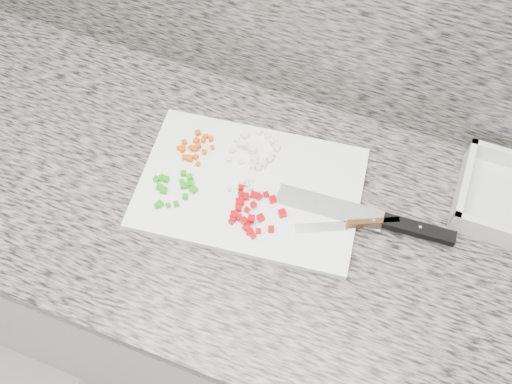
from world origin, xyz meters
TOP-DOWN VIEW (x-y plane):
  - cabinet at (0.00, 1.44)m, footprint 3.92×0.62m
  - countertop at (0.00, 1.44)m, footprint 3.96×0.64m
  - cutting_board at (0.01, 1.48)m, footprint 0.46×0.33m
  - carrot_pile at (-0.13, 1.52)m, footprint 0.07×0.08m
  - onion_pile at (-0.01, 1.56)m, footprint 0.09×0.10m
  - green_pepper_pile at (-0.13, 1.42)m, footprint 0.09×0.10m
  - red_pepper_pile at (0.03, 1.42)m, footprint 0.11×0.10m
  - garlic_pile at (-0.00, 1.47)m, footprint 0.05×0.05m
  - chef_knife at (0.27, 1.49)m, footprint 0.34×0.06m
  - paring_knife at (0.23, 1.47)m, footprint 0.18×0.10m

SIDE VIEW (x-z plane):
  - cabinet at x=0.00m, z-range 0.00..0.86m
  - countertop at x=0.00m, z-range 0.86..0.90m
  - cutting_board at x=0.01m, z-range 0.90..0.91m
  - garlic_pile at x=0.00m, z-range 0.91..0.92m
  - carrot_pile at x=-0.13m, z-range 0.91..0.93m
  - green_pepper_pile at x=-0.13m, z-range 0.91..0.93m
  - chef_knife at x=0.27m, z-range 0.91..0.93m
  - paring_knife at x=0.23m, z-range 0.91..0.93m
  - red_pepper_pile at x=0.03m, z-range 0.91..0.93m
  - onion_pile at x=-0.01m, z-range 0.91..0.93m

